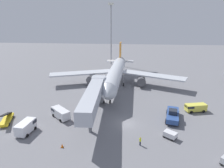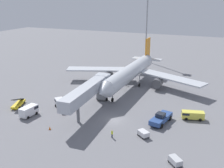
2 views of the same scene
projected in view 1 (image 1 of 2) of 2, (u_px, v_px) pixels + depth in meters
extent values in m
plane|color=slate|center=(127.00, 124.00, 41.96)|extent=(300.00, 300.00, 0.00)
cylinder|color=silver|center=(115.00, 74.00, 63.19)|extent=(5.25, 33.81, 4.50)
cone|color=silver|center=(107.00, 94.00, 45.41)|extent=(4.50, 4.09, 4.41)
cone|color=silver|center=(121.00, 61.00, 81.92)|extent=(4.42, 6.30, 4.28)
cube|color=orange|center=(120.00, 51.00, 79.16)|extent=(0.47, 4.89, 7.21)
cube|color=silver|center=(127.00, 61.00, 79.64)|extent=(5.48, 3.67, 0.24)
cube|color=silver|center=(114.00, 61.00, 80.28)|extent=(5.48, 3.67, 0.24)
cube|color=silver|center=(153.00, 75.00, 65.05)|extent=(21.79, 13.03, 0.44)
cube|color=silver|center=(82.00, 73.00, 67.93)|extent=(21.95, 12.22, 0.44)
cylinder|color=#4C4C51|center=(141.00, 81.00, 64.73)|extent=(2.91, 3.74, 2.83)
cylinder|color=#4C4C51|center=(91.00, 79.00, 66.74)|extent=(2.91, 3.74, 2.83)
cylinder|color=gray|center=(110.00, 97.00, 51.66)|extent=(0.28, 0.28, 2.93)
cylinder|color=black|center=(110.00, 102.00, 52.12)|extent=(0.37, 1.11, 1.10)
cylinder|color=gray|center=(124.00, 80.00, 65.67)|extent=(0.28, 0.28, 2.93)
cylinder|color=black|center=(124.00, 84.00, 66.12)|extent=(0.37, 1.11, 1.10)
cylinder|color=gray|center=(109.00, 80.00, 66.28)|extent=(0.28, 0.28, 2.93)
cylinder|color=black|center=(109.00, 84.00, 66.74)|extent=(0.37, 1.11, 1.10)
cube|color=#B2B7C1|center=(92.00, 97.00, 41.05)|extent=(3.95, 20.39, 2.70)
cube|color=red|center=(85.00, 97.00, 41.13)|extent=(0.84, 17.01, 0.44)
cube|color=#B2B7C1|center=(99.00, 82.00, 51.24)|extent=(3.58, 2.96, 2.84)
cube|color=#232833|center=(99.00, 79.00, 52.40)|extent=(3.31, 0.39, 0.90)
cube|color=slate|center=(99.00, 95.00, 51.73)|extent=(2.63, 1.92, 4.13)
cylinder|color=black|center=(94.00, 102.00, 52.45)|extent=(0.34, 0.81, 0.80)
cylinder|color=black|center=(104.00, 102.00, 52.30)|extent=(0.34, 0.81, 0.80)
cylinder|color=slate|center=(90.00, 122.00, 38.33)|extent=(0.70, 0.70, 4.53)
cube|color=#2D4C8E|center=(173.00, 115.00, 43.59)|extent=(4.00, 7.67, 1.05)
cube|color=#232833|center=(173.00, 112.00, 42.96)|extent=(2.12, 2.13, 0.90)
cylinder|color=black|center=(178.00, 123.00, 41.26)|extent=(0.62, 1.16, 1.10)
cylinder|color=black|center=(166.00, 121.00, 41.96)|extent=(0.62, 1.16, 1.10)
cylinder|color=black|center=(178.00, 113.00, 45.55)|extent=(0.62, 1.16, 1.10)
cylinder|color=black|center=(167.00, 112.00, 46.26)|extent=(0.62, 1.16, 1.10)
cube|color=yellow|center=(7.00, 120.00, 42.58)|extent=(3.46, 5.94, 0.55)
cube|color=black|center=(6.00, 114.00, 42.18)|extent=(2.76, 5.73, 2.00)
cylinder|color=black|center=(9.00, 124.00, 41.26)|extent=(0.41, 0.64, 0.60)
cylinder|color=black|center=(1.00, 125.00, 40.91)|extent=(0.41, 0.64, 0.60)
cylinder|color=black|center=(13.00, 117.00, 44.43)|extent=(0.41, 0.64, 0.60)
cylinder|color=black|center=(5.00, 118.00, 44.08)|extent=(0.41, 0.64, 0.60)
cube|color=silver|center=(61.00, 113.00, 44.17)|extent=(5.32, 5.01, 1.92)
cube|color=#1E232D|center=(57.00, 109.00, 45.30)|extent=(2.62, 2.66, 0.61)
cylinder|color=black|center=(54.00, 115.00, 44.97)|extent=(0.75, 0.72, 0.68)
cylinder|color=black|center=(61.00, 113.00, 46.22)|extent=(0.75, 0.72, 0.68)
cylinder|color=black|center=(61.00, 121.00, 42.68)|extent=(0.75, 0.72, 0.68)
cylinder|color=black|center=(68.00, 118.00, 43.93)|extent=(0.75, 0.72, 0.68)
cube|color=white|center=(26.00, 127.00, 38.24)|extent=(2.52, 4.62, 2.09)
cube|color=#1E232D|center=(30.00, 121.00, 39.50)|extent=(2.26, 1.62, 0.67)
cylinder|color=black|center=(26.00, 127.00, 40.02)|extent=(0.44, 0.71, 0.68)
cylinder|color=black|center=(35.00, 128.00, 39.64)|extent=(0.44, 0.71, 0.68)
cylinder|color=black|center=(17.00, 134.00, 37.46)|extent=(0.44, 0.71, 0.68)
cylinder|color=black|center=(27.00, 136.00, 37.07)|extent=(0.44, 0.71, 0.68)
cube|color=#E5DB4C|center=(196.00, 107.00, 47.43)|extent=(5.32, 3.03, 1.61)
cube|color=#1E232D|center=(189.00, 106.00, 47.10)|extent=(2.02, 2.23, 0.52)
cylinder|color=black|center=(191.00, 112.00, 46.62)|extent=(0.74, 0.49, 0.68)
cylinder|color=black|center=(188.00, 109.00, 48.31)|extent=(0.74, 0.49, 0.68)
cylinder|color=black|center=(203.00, 111.00, 47.03)|extent=(0.74, 0.49, 0.68)
cylinder|color=black|center=(199.00, 108.00, 48.72)|extent=(0.74, 0.49, 0.68)
cylinder|color=black|center=(222.00, 165.00, 29.77)|extent=(0.34, 0.34, 0.36)
cube|color=#38383D|center=(170.00, 137.00, 36.79)|extent=(2.75, 2.58, 0.22)
cube|color=silver|center=(170.00, 134.00, 36.62)|extent=(2.75, 2.58, 0.92)
cylinder|color=black|center=(164.00, 137.00, 36.87)|extent=(0.36, 0.31, 0.36)
cylinder|color=black|center=(168.00, 134.00, 37.83)|extent=(0.36, 0.31, 0.36)
cylinder|color=black|center=(172.00, 141.00, 35.83)|extent=(0.36, 0.31, 0.36)
cylinder|color=black|center=(176.00, 137.00, 36.78)|extent=(0.36, 0.31, 0.36)
cylinder|color=#1E2333|center=(140.00, 143.00, 34.65)|extent=(0.35, 0.35, 0.83)
cylinder|color=#D8EA19|center=(140.00, 140.00, 34.42)|extent=(0.46, 0.46, 0.66)
sphere|color=tan|center=(140.00, 137.00, 34.27)|extent=(0.23, 0.23, 0.23)
cube|color=black|center=(62.00, 147.00, 34.18)|extent=(0.49, 0.49, 0.03)
cone|color=orange|center=(62.00, 145.00, 34.07)|extent=(0.42, 0.42, 0.72)
cylinder|color=#93969B|center=(111.00, 36.00, 95.26)|extent=(0.56, 0.56, 28.15)
cube|color=silver|center=(111.00, 4.00, 90.74)|extent=(2.40, 2.40, 1.00)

